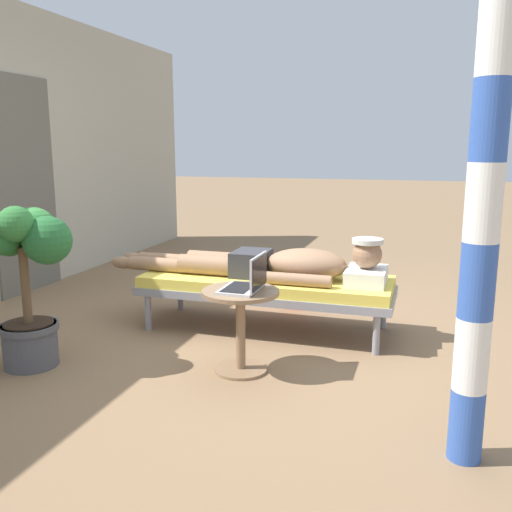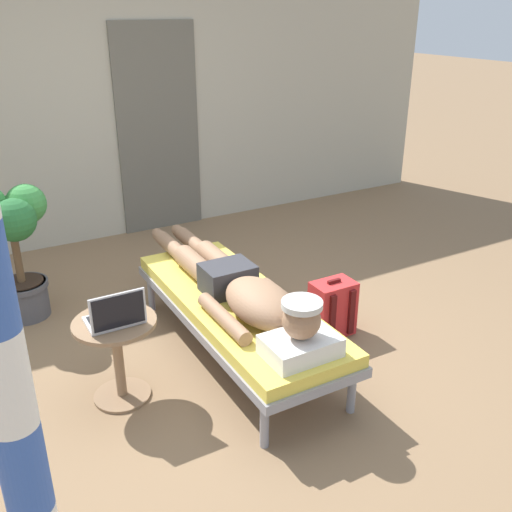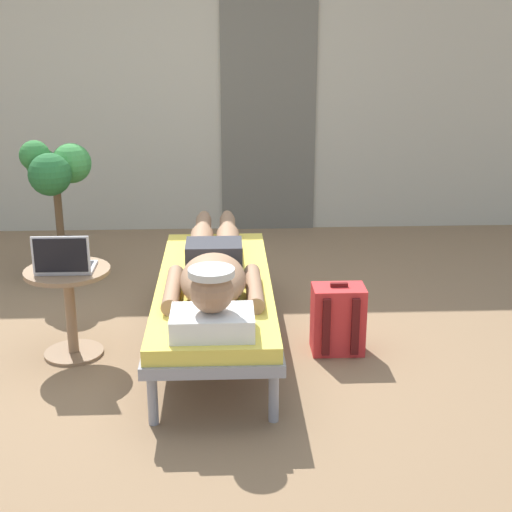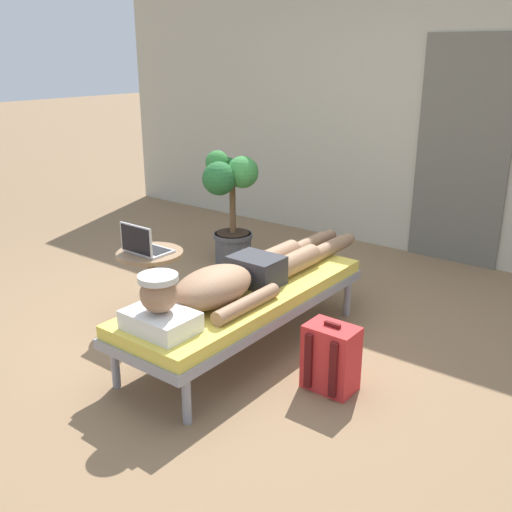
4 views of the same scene
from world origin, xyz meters
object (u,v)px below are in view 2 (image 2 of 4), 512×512
Objects in this scene: laptop at (116,316)px; backpack at (332,308)px; lounge_chair at (237,308)px; porch_post at (5,380)px; person_reclining at (242,290)px; potted_plant at (16,240)px; side_table at (117,346)px.

laptop is 1.58m from backpack.
lounge_chair is 2.17m from porch_post.
lounge_chair is 0.88× the size of person_reclining.
lounge_chair is 0.19m from person_reclining.
potted_plant reaches higher than laptop.
backpack is (1.53, 0.03, -0.39)m from laptop.
person_reclining is 7.00× the size of laptop.
potted_plant is at bearing 131.33° from person_reclining.
person_reclining is at bearing 41.16° from porch_post.
side_table is at bearing 179.57° from person_reclining.
lounge_chair is 0.73m from backpack.
lounge_chair is 1.83× the size of potted_plant.
potted_plant reaches higher than lounge_chair.
potted_plant is at bearing 103.85° from side_table.
porch_post reaches higher than person_reclining.
person_reclining is at bearing -0.43° from side_table.
backpack is 0.18× the size of porch_post.
side_table is 1.36m from potted_plant.
potted_plant is at bearing 82.66° from porch_post.
porch_post reaches higher than backpack.
side_table is at bearing 179.29° from backpack.
side_table is 1.23× the size of backpack.
porch_post is at bearing -116.71° from side_table.
side_table is at bearing -76.15° from potted_plant.
side_table reaches higher than backpack.
backpack is 2.71m from porch_post.
side_table is (-0.82, 0.01, -0.16)m from person_reclining.
porch_post is (-0.65, -1.29, 0.81)m from side_table.
person_reclining reaches higher than lounge_chair.
laptop reaches higher than side_table.
side_table is at bearing 90.00° from laptop.
person_reclining is 4.15× the size of side_table.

